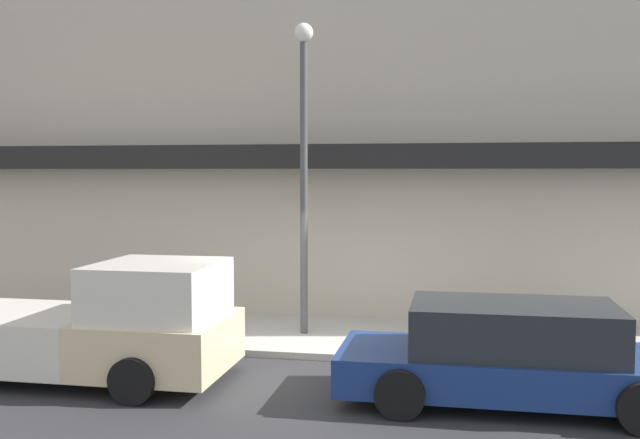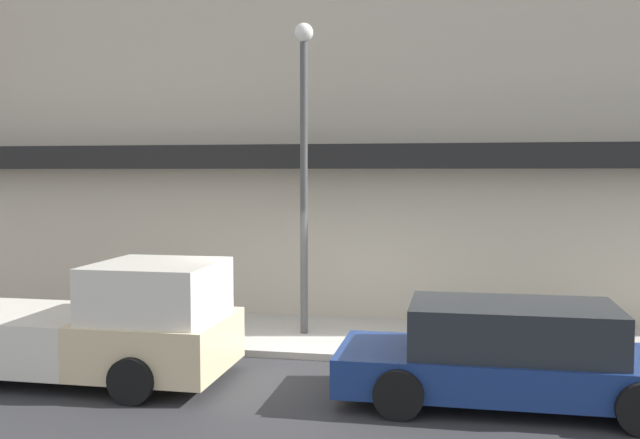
{
  "view_description": "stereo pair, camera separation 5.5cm",
  "coord_description": "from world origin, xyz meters",
  "px_view_note": "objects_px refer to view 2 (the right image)",
  "views": [
    {
      "loc": [
        2.65,
        -11.69,
        3.22
      ],
      "look_at": [
        0.19,
        1.25,
        2.32
      ],
      "focal_mm": 40.0,
      "sensor_mm": 36.0,
      "label": 1
    },
    {
      "loc": [
        2.71,
        -11.68,
        3.22
      ],
      "look_at": [
        0.19,
        1.25,
        2.32
      ],
      "focal_mm": 40.0,
      "sensor_mm": 36.0,
      "label": 2
    }
  ],
  "objects_px": {
    "parked_car": "(512,355)",
    "pickup_truck": "(85,328)",
    "street_lamp": "(304,143)",
    "fire_hydrant": "(479,330)"
  },
  "relations": [
    {
      "from": "parked_car",
      "to": "fire_hydrant",
      "type": "height_order",
      "value": "parked_car"
    },
    {
      "from": "fire_hydrant",
      "to": "street_lamp",
      "type": "relative_size",
      "value": 0.13
    },
    {
      "from": "parked_car",
      "to": "fire_hydrant",
      "type": "xyz_separation_m",
      "value": [
        -0.38,
        2.32,
        -0.18
      ]
    },
    {
      "from": "pickup_truck",
      "to": "street_lamp",
      "type": "relative_size",
      "value": 0.9
    },
    {
      "from": "pickup_truck",
      "to": "parked_car",
      "type": "relative_size",
      "value": 1.1
    },
    {
      "from": "pickup_truck",
      "to": "street_lamp",
      "type": "bearing_deg",
      "value": 48.01
    },
    {
      "from": "pickup_truck",
      "to": "parked_car",
      "type": "bearing_deg",
      "value": -0.66
    },
    {
      "from": "fire_hydrant",
      "to": "street_lamp",
      "type": "distance_m",
      "value": 4.67
    },
    {
      "from": "parked_car",
      "to": "pickup_truck",
      "type": "bearing_deg",
      "value": 179.6
    },
    {
      "from": "fire_hydrant",
      "to": "pickup_truck",
      "type": "bearing_deg",
      "value": -158.97
    }
  ]
}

